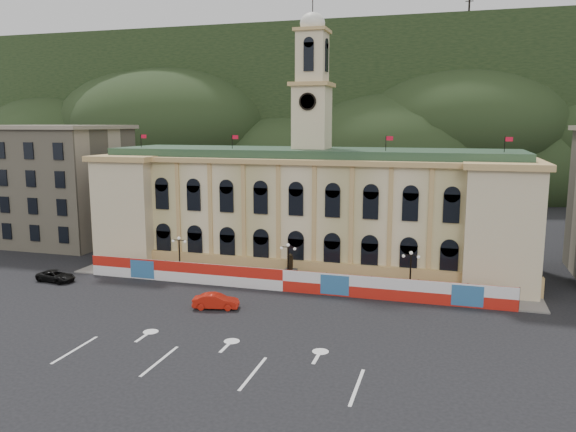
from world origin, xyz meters
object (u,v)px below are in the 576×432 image
(lamp_center, at_px, (288,261))
(red_sedan, at_px, (216,301))
(black_suv, at_px, (56,276))
(statue, at_px, (290,274))

(lamp_center, height_order, red_sedan, lamp_center)
(lamp_center, distance_m, red_sedan, 11.17)
(lamp_center, height_order, black_suv, lamp_center)
(lamp_center, distance_m, black_suv, 28.24)
(red_sedan, bearing_deg, black_suv, 67.43)
(statue, xyz_separation_m, lamp_center, (0.00, -1.00, 1.89))
(black_suv, bearing_deg, red_sedan, -93.66)
(red_sedan, bearing_deg, statue, -37.32)
(lamp_center, bearing_deg, statue, 90.00)
(red_sedan, relative_size, black_suv, 0.99)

